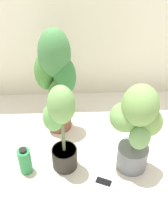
{
  "coord_description": "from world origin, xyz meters",
  "views": [
    {
      "loc": [
        -0.16,
        -1.55,
        1.84
      ],
      "look_at": [
        -0.1,
        0.07,
        0.42
      ],
      "focal_mm": 47.86,
      "sensor_mm": 36.0,
      "label": 1
    }
  ],
  "objects_px": {
    "potted_plant_front_right": "(137,125)",
    "cell_phone": "(104,182)",
    "potted_plant_back_left": "(56,76)",
    "nutrient_bottle": "(25,161)",
    "potted_plant_front_left": "(61,126)"
  },
  "relations": [
    {
      "from": "potted_plant_front_right",
      "to": "cell_phone",
      "type": "distance_m",
      "value": 0.5
    },
    {
      "from": "potted_plant_front_right",
      "to": "potted_plant_back_left",
      "type": "distance_m",
      "value": 0.73
    },
    {
      "from": "potted_plant_front_right",
      "to": "nutrient_bottle",
      "type": "height_order",
      "value": "potted_plant_front_right"
    },
    {
      "from": "potted_plant_back_left",
      "to": "cell_phone",
      "type": "bearing_deg",
      "value": -60.91
    },
    {
      "from": "nutrient_bottle",
      "to": "potted_plant_back_left",
      "type": "bearing_deg",
      "value": 63.6
    },
    {
      "from": "potted_plant_back_left",
      "to": "nutrient_bottle",
      "type": "distance_m",
      "value": 0.68
    },
    {
      "from": "potted_plant_front_right",
      "to": "cell_phone",
      "type": "relative_size",
      "value": 4.71
    },
    {
      "from": "potted_plant_front_left",
      "to": "cell_phone",
      "type": "bearing_deg",
      "value": -30.54
    },
    {
      "from": "potted_plant_front_left",
      "to": "nutrient_bottle",
      "type": "distance_m",
      "value": 0.41
    },
    {
      "from": "potted_plant_front_left",
      "to": "cell_phone",
      "type": "relative_size",
      "value": 4.71
    },
    {
      "from": "potted_plant_front_right",
      "to": "potted_plant_back_left",
      "type": "bearing_deg",
      "value": 140.39
    },
    {
      "from": "cell_phone",
      "to": "nutrient_bottle",
      "type": "height_order",
      "value": "nutrient_bottle"
    },
    {
      "from": "potted_plant_back_left",
      "to": "nutrient_bottle",
      "type": "xyz_separation_m",
      "value": [
        -0.24,
        -0.48,
        -0.42
      ]
    },
    {
      "from": "potted_plant_back_left",
      "to": "cell_phone",
      "type": "xyz_separation_m",
      "value": [
        0.34,
        -0.61,
        -0.53
      ]
    },
    {
      "from": "potted_plant_front_right",
      "to": "potted_plant_back_left",
      "type": "relative_size",
      "value": 0.81
    }
  ]
}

